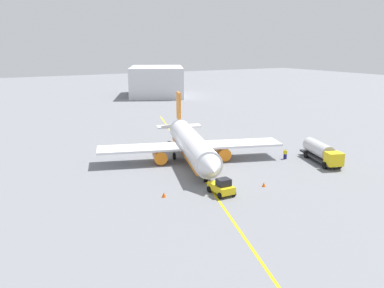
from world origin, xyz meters
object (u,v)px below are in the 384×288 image
object	(u,v)px
refueling_worker	(285,154)
safety_cone_wingtip	(264,185)
fuel_tanker	(321,152)
pushback_tug	(222,187)
safety_cone_nose	(164,195)
airplane	(191,145)

from	to	relation	value
refueling_worker	safety_cone_wingtip	world-z (taller)	refueling_worker
fuel_tanker	pushback_tug	size ratio (longest dim) A/B	2.85
safety_cone_wingtip	fuel_tanker	bearing A→B (deg)	106.25
refueling_worker	safety_cone_wingtip	bearing A→B (deg)	-53.23
fuel_tanker	safety_cone_nose	distance (m)	28.90
airplane	safety_cone_wingtip	world-z (taller)	airplane
pushback_tug	safety_cone_nose	bearing A→B (deg)	-112.21
fuel_tanker	refueling_worker	distance (m)	5.75
airplane	pushback_tug	bearing A→B (deg)	-15.11
airplane	fuel_tanker	world-z (taller)	airplane
airplane	safety_cone_nose	world-z (taller)	airplane
fuel_tanker	safety_cone_nose	world-z (taller)	fuel_tanker
airplane	fuel_tanker	xyz separation A→B (m)	(10.84, 17.98, -1.02)
fuel_tanker	safety_cone_nose	xyz separation A→B (m)	(1.34, -28.83, -1.40)
refueling_worker	pushback_tug	bearing A→B (deg)	-65.37
fuel_tanker	refueling_worker	bearing A→B (deg)	-138.50
safety_cone_nose	safety_cone_wingtip	world-z (taller)	safety_cone_nose
pushback_tug	safety_cone_wingtip	world-z (taller)	pushback_tug
refueling_worker	airplane	bearing A→B (deg)	-114.83
pushback_tug	safety_cone_nose	world-z (taller)	pushback_tug
fuel_tanker	safety_cone_wingtip	xyz separation A→B (m)	(4.52, -15.50, -1.43)
airplane	refueling_worker	bearing A→B (deg)	65.17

